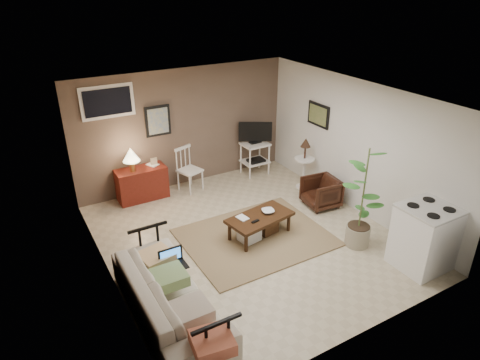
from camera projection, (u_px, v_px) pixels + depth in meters
floor at (248, 238)px, 7.18m from camera, size 5.00×5.00×0.00m
art_back at (158, 121)px, 8.22m from camera, size 0.50×0.03×0.60m
art_right at (318, 115)px, 8.33m from camera, size 0.03×0.60×0.45m
window at (107, 102)px, 7.60m from camera, size 0.96×0.03×0.60m
rug at (256, 237)px, 7.18m from camera, size 2.34×1.88×0.02m
coffee_table at (259, 225)px, 7.13m from camera, size 1.18×0.74×0.42m
sofa at (169, 290)px, 5.36m from camera, size 0.65×2.21×0.87m
sofa_pillows at (180, 294)px, 5.14m from camera, size 0.43×2.10×0.15m
sofa_end_rails at (178, 290)px, 5.44m from camera, size 0.60×2.21×0.74m
laptop at (172, 261)px, 5.69m from camera, size 0.34×0.25×0.23m
red_console at (141, 181)px, 8.28m from camera, size 0.96×0.43×1.11m
spindle_chair at (189, 170)px, 8.63m from camera, size 0.51×0.51×0.90m
tv_stand at (255, 147)px, 9.23m from camera, size 0.64×0.46×1.19m
side_table at (305, 157)px, 8.59m from camera, size 0.41×0.41×1.08m
armchair at (321, 191)px, 8.05m from camera, size 0.63×0.66×0.62m
potted_plant at (363, 195)px, 6.62m from camera, size 0.43×0.43×1.72m
stove at (425, 237)px, 6.31m from camera, size 0.77×0.72×1.01m
bowl at (268, 207)px, 7.12m from camera, size 0.21×0.10×0.21m
book_table at (239, 214)px, 6.91m from camera, size 0.15×0.04×0.21m
book_console at (149, 161)px, 8.22m from camera, size 0.16×0.09×0.23m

